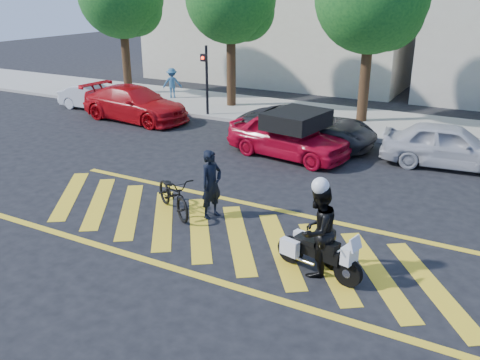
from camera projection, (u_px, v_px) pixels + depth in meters
The scene contains 16 objects.
ground at pixel (220, 233), 12.29m from camera, with size 90.00×90.00×0.00m, color black.
sidewalk at pixel (361, 122), 22.11m from camera, with size 60.00×5.00×0.15m, color #9E998E.
crosswalk at pixel (219, 232), 12.31m from camera, with size 12.33×4.00×0.01m.
tree_left at pixel (234, 1), 23.27m from camera, with size 4.20×4.20×7.26m.
tree_center at pixel (375, 0), 20.32m from camera, with size 4.60×4.60×7.56m.
signal_pole at pixel (206, 75), 22.51m from camera, with size 0.28×0.43×3.20m.
officer_bike at pixel (211, 184), 12.86m from camera, with size 0.65×0.43×1.79m, color black.
bicycle at pixel (173, 194), 13.22m from camera, with size 0.70×2.00×1.05m, color black.
police_motorcycle at pixel (317, 252), 10.41m from camera, with size 1.98×0.85×0.89m.
officer_moto at pixel (318, 231), 10.23m from camera, with size 0.95×0.74×1.95m, color black.
red_convertible at pixel (288, 136), 17.58m from camera, with size 1.77×4.40×1.50m, color #BC0824.
parked_far_left at pixel (94, 97), 24.62m from camera, with size 1.23×3.54×1.16m, color #B8BDC1.
parked_left at pixel (135, 104), 22.47m from camera, with size 2.10×5.17×1.50m, color #B90B12.
parked_mid_left at pixel (306, 127), 18.84m from camera, with size 2.39×5.17×1.44m, color black.
parked_mid_right at pixel (449, 145), 16.60m from camera, with size 1.72×4.28×1.46m, color #B7B7BC.
pedestrian_left at pixel (172, 83), 26.40m from camera, with size 0.98×0.57×1.52m, color #316087.
Camera 1 is at (5.72, -9.45, 5.56)m, focal length 38.00 mm.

